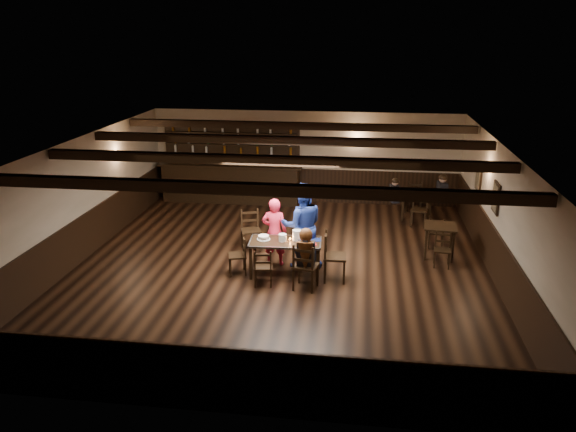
# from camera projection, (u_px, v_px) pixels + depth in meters

# --- Properties ---
(ground) EXTENTS (10.00, 10.00, 0.00)m
(ground) POSITION_uv_depth(u_px,v_px,m) (281.00, 266.00, 12.29)
(ground) COLOR black
(ground) RESTS_ON ground
(room_shell) EXTENTS (9.02, 10.02, 2.71)m
(room_shell) POSITION_uv_depth(u_px,v_px,m) (281.00, 189.00, 11.77)
(room_shell) COLOR beige
(room_shell) RESTS_ON ground
(dining_table) EXTENTS (1.53, 0.82, 0.75)m
(dining_table) POSITION_uv_depth(u_px,v_px,m) (285.00, 245.00, 11.70)
(dining_table) COLOR black
(dining_table) RESTS_ON ground
(chair_near_left) EXTENTS (0.41, 0.40, 0.79)m
(chair_near_left) POSITION_uv_depth(u_px,v_px,m) (263.00, 265.00, 11.21)
(chair_near_left) COLOR black
(chair_near_left) RESTS_ON ground
(chair_near_right) EXTENTS (0.53, 0.52, 0.97)m
(chair_near_right) POSITION_uv_depth(u_px,v_px,m) (304.00, 264.00, 11.00)
(chair_near_right) COLOR black
(chair_near_right) RESTS_ON ground
(chair_end_left) EXTENTS (0.46, 0.48, 0.82)m
(chair_end_left) POSITION_uv_depth(u_px,v_px,m) (240.00, 252.00, 11.81)
(chair_end_left) COLOR black
(chair_end_left) RESTS_ON ground
(chair_end_right) EXTENTS (0.47, 0.49, 1.03)m
(chair_end_right) POSITION_uv_depth(u_px,v_px,m) (331.00, 253.00, 11.46)
(chair_end_right) COLOR black
(chair_end_right) RESTS_ON ground
(chair_far_pushed) EXTENTS (0.56, 0.55, 0.95)m
(chair_far_pushed) POSITION_uv_depth(u_px,v_px,m) (250.00, 226.00, 13.13)
(chair_far_pushed) COLOR black
(chair_far_pushed) RESTS_ON ground
(woman_pink) EXTENTS (0.55, 0.36, 1.51)m
(woman_pink) POSITION_uv_depth(u_px,v_px,m) (274.00, 232.00, 12.19)
(woman_pink) COLOR #FF3257
(woman_pink) RESTS_ON ground
(man_blue) EXTENTS (1.04, 0.88, 1.89)m
(man_blue) POSITION_uv_depth(u_px,v_px,m) (302.00, 226.00, 12.00)
(man_blue) COLOR navy
(man_blue) RESTS_ON ground
(seated_person) EXTENTS (0.35, 0.52, 0.85)m
(seated_person) POSITION_uv_depth(u_px,v_px,m) (306.00, 250.00, 10.97)
(seated_person) COLOR black
(seated_person) RESTS_ON ground
(cake) EXTENTS (0.28, 0.28, 0.09)m
(cake) POSITION_uv_depth(u_px,v_px,m) (264.00, 238.00, 11.74)
(cake) COLOR white
(cake) RESTS_ON dining_table
(plate_stack_a) EXTENTS (0.17, 0.17, 0.16)m
(plate_stack_a) POSITION_uv_depth(u_px,v_px,m) (283.00, 238.00, 11.64)
(plate_stack_a) COLOR white
(plate_stack_a) RESTS_ON dining_table
(plate_stack_b) EXTENTS (0.19, 0.19, 0.22)m
(plate_stack_b) POSITION_uv_depth(u_px,v_px,m) (297.00, 235.00, 11.69)
(plate_stack_b) COLOR white
(plate_stack_b) RESTS_ON dining_table
(tea_light) EXTENTS (0.04, 0.04, 0.06)m
(tea_light) POSITION_uv_depth(u_px,v_px,m) (290.00, 239.00, 11.71)
(tea_light) COLOR #A5A8AD
(tea_light) RESTS_ON dining_table
(salt_shaker) EXTENTS (0.04, 0.04, 0.09)m
(salt_shaker) POSITION_uv_depth(u_px,v_px,m) (303.00, 241.00, 11.56)
(salt_shaker) COLOR silver
(salt_shaker) RESTS_ON dining_table
(pepper_shaker) EXTENTS (0.03, 0.03, 0.08)m
(pepper_shaker) POSITION_uv_depth(u_px,v_px,m) (303.00, 241.00, 11.57)
(pepper_shaker) COLOR #A5A8AD
(pepper_shaker) RESTS_ON dining_table
(drink_glass) EXTENTS (0.07, 0.07, 0.10)m
(drink_glass) POSITION_uv_depth(u_px,v_px,m) (302.00, 238.00, 11.72)
(drink_glass) COLOR silver
(drink_glass) RESTS_ON dining_table
(menu_red) EXTENTS (0.33, 0.27, 0.00)m
(menu_red) POSITION_uv_depth(u_px,v_px,m) (309.00, 244.00, 11.51)
(menu_red) COLOR #9F1311
(menu_red) RESTS_ON dining_table
(menu_blue) EXTENTS (0.36, 0.27, 0.00)m
(menu_blue) POSITION_uv_depth(u_px,v_px,m) (313.00, 240.00, 11.74)
(menu_blue) COLOR #0D1743
(menu_blue) RESTS_ON dining_table
(bar_counter) EXTENTS (4.26, 0.70, 2.20)m
(bar_counter) POSITION_uv_depth(u_px,v_px,m) (231.00, 178.00, 16.77)
(bar_counter) COLOR black
(bar_counter) RESTS_ON ground
(back_table_a) EXTENTS (0.78, 0.78, 0.75)m
(back_table_a) POSITION_uv_depth(u_px,v_px,m) (440.00, 230.00, 12.64)
(back_table_a) COLOR black
(back_table_a) RESTS_ON ground
(back_table_b) EXTENTS (0.96, 0.96, 0.75)m
(back_table_b) POSITION_uv_depth(u_px,v_px,m) (417.00, 195.00, 15.27)
(back_table_b) COLOR black
(back_table_b) RESTS_ON ground
(bg_patron_left) EXTENTS (0.29, 0.37, 0.67)m
(bg_patron_left) POSITION_uv_depth(u_px,v_px,m) (395.00, 190.00, 15.18)
(bg_patron_left) COLOR black
(bg_patron_left) RESTS_ON ground
(bg_patron_right) EXTENTS (0.27, 0.40, 0.78)m
(bg_patron_right) POSITION_uv_depth(u_px,v_px,m) (442.00, 188.00, 15.19)
(bg_patron_right) COLOR black
(bg_patron_right) RESTS_ON ground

